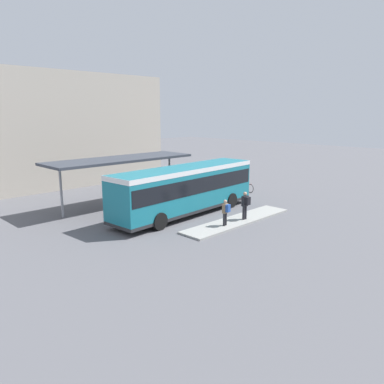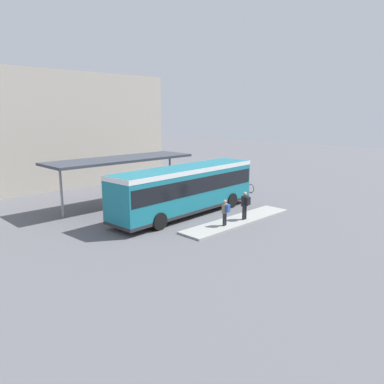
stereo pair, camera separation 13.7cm
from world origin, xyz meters
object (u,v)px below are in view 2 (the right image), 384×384
(potted_planter_near_shelter, at_px, (182,193))
(bicycle_yellow, at_px, (238,187))
(bicycle_white, at_px, (223,184))
(pedestrian_waiting, at_px, (225,211))
(bicycle_black, at_px, (232,185))
(bicycle_red, at_px, (246,187))
(city_bus, at_px, (186,187))
(potted_planter_far_side, at_px, (127,205))
(pedestrian_companion, at_px, (245,204))

(potted_planter_near_shelter, bearing_deg, bicycle_yellow, -3.49)
(bicycle_yellow, xyz_separation_m, bicycle_white, (-0.01, 1.69, 0.03))
(pedestrian_waiting, distance_m, bicycle_black, 11.86)
(bicycle_yellow, height_order, bicycle_black, bicycle_black)
(bicycle_white, relative_size, potted_planter_near_shelter, 1.26)
(bicycle_red, bearing_deg, city_bus, -71.96)
(pedestrian_waiting, bearing_deg, city_bus, -15.03)
(pedestrian_waiting, relative_size, bicycle_red, 0.89)
(bicycle_red, height_order, potted_planter_near_shelter, potted_planter_near_shelter)
(bicycle_yellow, height_order, potted_planter_far_side, potted_planter_far_side)
(bicycle_red, relative_size, bicycle_yellow, 1.16)
(city_bus, distance_m, pedestrian_companion, 4.23)
(bicycle_red, distance_m, bicycle_white, 2.55)
(bicycle_red, height_order, bicycle_yellow, bicycle_red)
(pedestrian_companion, relative_size, potted_planter_near_shelter, 1.33)
(potted_planter_far_side, bearing_deg, pedestrian_companion, -56.74)
(pedestrian_companion, xyz_separation_m, potted_planter_near_shelter, (0.80, 6.79, -0.46))
(city_bus, relative_size, potted_planter_far_side, 8.90)
(pedestrian_companion, bearing_deg, bicycle_black, -46.15)
(bicycle_black, relative_size, potted_planter_far_side, 1.30)
(pedestrian_companion, xyz_separation_m, bicycle_yellow, (7.31, 6.39, -0.82))
(city_bus, xyz_separation_m, bicycle_yellow, (8.81, 2.51, -1.57))
(city_bus, height_order, bicycle_yellow, city_bus)
(bicycle_red, relative_size, potted_planter_far_side, 1.35)
(bicycle_yellow, bearing_deg, pedestrian_companion, 127.05)
(pedestrian_companion, xyz_separation_m, bicycle_black, (7.47, 7.24, -0.78))
(pedestrian_waiting, xyz_separation_m, bicycle_black, (9.39, 7.22, -0.66))
(city_bus, xyz_separation_m, bicycle_red, (8.96, 1.66, -1.52))
(bicycle_white, height_order, potted_planter_near_shelter, potted_planter_near_shelter)
(pedestrian_companion, relative_size, potted_planter_far_side, 1.36)
(pedestrian_companion, relative_size, bicycle_black, 1.04)
(pedestrian_waiting, height_order, bicycle_white, pedestrian_waiting)
(bicycle_yellow, height_order, bicycle_white, bicycle_white)
(city_bus, relative_size, bicycle_red, 6.58)
(pedestrian_companion, height_order, potted_planter_far_side, pedestrian_companion)
(bicycle_white, bearing_deg, city_bus, 111.23)
(bicycle_red, xyz_separation_m, bicycle_white, (-0.16, 2.54, -0.02))
(pedestrian_companion, relative_size, bicycle_white, 1.06)
(bicycle_yellow, relative_size, potted_planter_far_side, 1.17)
(pedestrian_waiting, relative_size, pedestrian_companion, 0.89)
(potted_planter_near_shelter, xyz_separation_m, potted_planter_far_side, (-5.17, -0.13, -0.01))
(pedestrian_waiting, xyz_separation_m, pedestrian_companion, (1.92, -0.02, 0.12))
(bicycle_black, distance_m, potted_planter_far_side, 11.85)
(bicycle_white, bearing_deg, pedestrian_companion, 133.62)
(city_bus, relative_size, pedestrian_waiting, 7.37)
(bicycle_yellow, bearing_deg, pedestrian_waiting, 120.50)
(pedestrian_waiting, distance_m, pedestrian_companion, 1.92)
(pedestrian_waiting, relative_size, potted_planter_near_shelter, 1.18)
(city_bus, distance_m, bicycle_yellow, 9.30)
(pedestrian_companion, height_order, bicycle_black, pedestrian_companion)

